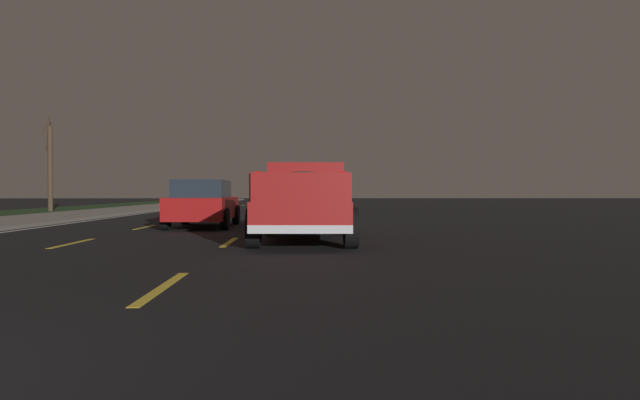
# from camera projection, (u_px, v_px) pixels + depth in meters

# --- Properties ---
(ground) EXTENTS (144.00, 144.00, 0.00)m
(ground) POSITION_uv_depth(u_px,v_px,m) (238.00, 214.00, 29.49)
(ground) COLOR black
(sidewalk_shoulder) EXTENTS (108.00, 4.00, 0.12)m
(sidewalk_shoulder) POSITION_uv_depth(u_px,v_px,m) (95.00, 213.00, 29.27)
(sidewalk_shoulder) COLOR gray
(sidewalk_shoulder) RESTS_ON ground
(lane_markings) EXTENTS (108.00, 7.04, 0.01)m
(lane_markings) POSITION_uv_depth(u_px,v_px,m) (192.00, 212.00, 32.67)
(lane_markings) COLOR yellow
(lane_markings) RESTS_ON ground
(pickup_truck) EXTENTS (5.49, 2.42, 1.87)m
(pickup_truck) POSITION_uv_depth(u_px,v_px,m) (305.00, 199.00, 13.36)
(pickup_truck) COLOR maroon
(pickup_truck) RESTS_ON ground
(sedan_silver) EXTENTS (4.41, 2.04, 1.54)m
(sedan_silver) POSITION_uv_depth(u_px,v_px,m) (206.00, 197.00, 39.25)
(sedan_silver) COLOR #B2B5BA
(sedan_silver) RESTS_ON ground
(sedan_red) EXTENTS (4.41, 2.04, 1.54)m
(sedan_red) POSITION_uv_depth(u_px,v_px,m) (203.00, 203.00, 18.49)
(sedan_red) COLOR maroon
(sedan_red) RESTS_ON ground
(bare_tree_far) EXTENTS (1.04, 0.84, 5.79)m
(bare_tree_far) POSITION_uv_depth(u_px,v_px,m) (50.00, 165.00, 33.48)
(bare_tree_far) COLOR #423323
(bare_tree_far) RESTS_ON ground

